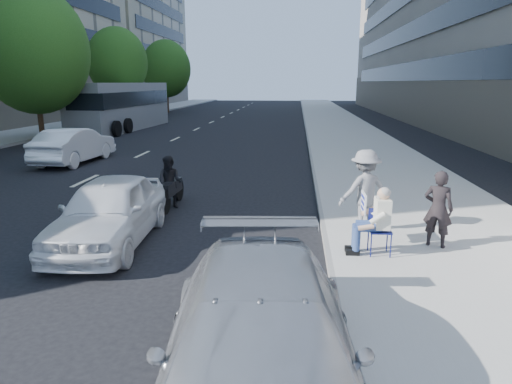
# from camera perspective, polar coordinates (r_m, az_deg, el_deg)

# --- Properties ---
(ground) EXTENTS (160.00, 160.00, 0.00)m
(ground) POSITION_cam_1_polar(r_m,az_deg,el_deg) (7.71, -1.35, -12.10)
(ground) COLOR black
(ground) RESTS_ON ground
(near_sidewalk) EXTENTS (5.00, 120.00, 0.15)m
(near_sidewalk) POSITION_cam_1_polar(r_m,az_deg,el_deg) (27.29, 11.87, 6.41)
(near_sidewalk) COLOR #A7A59C
(near_sidewalk) RESTS_ON ground
(far_sidewalk) EXTENTS (4.50, 120.00, 0.15)m
(far_sidewalk) POSITION_cam_1_polar(r_m,az_deg,el_deg) (32.29, -28.04, 6.19)
(far_sidewalk) COLOR #A7A59C
(far_sidewalk) RESTS_ON ground
(far_bldg_north) EXTENTS (22.00, 28.00, 28.00)m
(far_bldg_north) POSITION_cam_1_polar(r_m,az_deg,el_deg) (76.22, -20.17, 20.83)
(far_bldg_north) COLOR beige
(far_bldg_north) RESTS_ON ground
(tree_far_c) EXTENTS (6.00, 6.00, 8.47)m
(tree_far_c) POSITION_cam_1_polar(r_m,az_deg,el_deg) (28.87, -26.09, 15.59)
(tree_far_c) COLOR #382616
(tree_far_c) RESTS_ON ground
(tree_far_d) EXTENTS (4.80, 4.80, 7.65)m
(tree_far_d) POSITION_cam_1_polar(r_m,az_deg,el_deg) (39.68, -16.95, 15.24)
(tree_far_d) COLOR #382616
(tree_far_d) RESTS_ON ground
(tree_far_e) EXTENTS (5.40, 5.40, 7.89)m
(tree_far_e) POSITION_cam_1_polar(r_m,az_deg,el_deg) (52.95, -11.18, 14.88)
(tree_far_e) COLOR #382616
(tree_far_e) RESTS_ON ground
(seated_protester) EXTENTS (0.83, 1.12, 1.31)m
(seated_protester) POSITION_cam_1_polar(r_m,az_deg,el_deg) (8.87, 14.60, -3.04)
(seated_protester) COLOR navy
(seated_protester) RESTS_ON near_sidewalk
(jogger) EXTENTS (1.31, 1.01, 1.79)m
(jogger) POSITION_cam_1_polar(r_m,az_deg,el_deg) (10.21, 13.44, 0.20)
(jogger) COLOR gray
(jogger) RESTS_ON near_sidewalk
(pedestrian_woman) EXTENTS (0.67, 0.58, 1.54)m
(pedestrian_woman) POSITION_cam_1_polar(r_m,az_deg,el_deg) (9.64, 21.81, -1.97)
(pedestrian_woman) COLOR black
(pedestrian_woman) RESTS_ON near_sidewalk
(parked_sedan) EXTENTS (2.43, 5.13, 1.44)m
(parked_sedan) POSITION_cam_1_polar(r_m,az_deg,el_deg) (4.85, 0.52, -19.09)
(parked_sedan) COLOR #9FA1A5
(parked_sedan) RESTS_ON ground
(white_sedan_near) EXTENTS (1.88, 4.24, 1.42)m
(white_sedan_near) POSITION_cam_1_polar(r_m,az_deg,el_deg) (10.07, -17.86, -2.26)
(white_sedan_near) COLOR white
(white_sedan_near) RESTS_ON ground
(white_sedan_mid) EXTENTS (1.83, 4.58, 1.48)m
(white_sedan_mid) POSITION_cam_1_polar(r_m,az_deg,el_deg) (20.82, -21.76, 5.43)
(white_sedan_mid) COLOR white
(white_sedan_mid) RESTS_ON ground
(motorcycle) EXTENTS (0.72, 2.05, 1.42)m
(motorcycle) POSITION_cam_1_polar(r_m,az_deg,el_deg) (12.55, -10.63, 0.89)
(motorcycle) COLOR black
(motorcycle) RESTS_ON ground
(bus) EXTENTS (3.26, 12.18, 3.30)m
(bus) POSITION_cam_1_polar(r_m,az_deg,el_deg) (34.73, -16.30, 10.22)
(bus) COLOR gray
(bus) RESTS_ON ground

